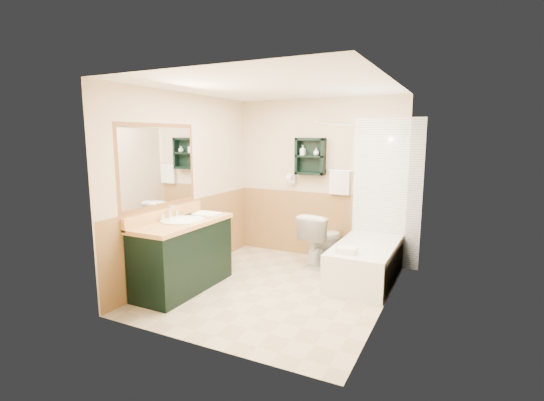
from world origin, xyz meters
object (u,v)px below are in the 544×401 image
Objects in this scene: wall_shelf at (310,156)px; soap_bottle_a at (303,153)px; toilet at (322,239)px; vanity_book at (189,207)px; hair_dryer at (292,179)px; bathtub at (366,261)px; vanity at (183,255)px; soap_bottle_b at (316,153)px.

wall_shelf is 0.13m from soap_bottle_a.
wall_shelf is at bearing -29.76° from toilet.
soap_bottle_a is (0.94, 1.55, 0.65)m from vanity_book.
vanity_book is (-0.76, -1.58, -0.25)m from hair_dryer.
soap_bottle_a is at bearing 59.06° from vanity_book.
wall_shelf is 0.46m from hair_dryer.
vanity_book reaches higher than bathtub.
bathtub is (1.92, 1.30, -0.18)m from vanity.
vanity is 2.44m from soap_bottle_b.
bathtub is 0.80m from toilet.
wall_shelf is 2.29× the size of hair_dryer.
soap_bottle_a reaches higher than hair_dryer.
wall_shelf is 0.72× the size of toilet.
vanity_book is 1.88× the size of soap_bottle_b.
vanity_book is (-1.37, -1.29, 0.58)m from toilet.
vanity is 12.24× the size of soap_bottle_b.
soap_bottle_b reaches higher than bathtub.
bathtub is (1.33, -0.62, -0.96)m from hair_dryer.
wall_shelf is 0.41× the size of vanity.
hair_dryer is 0.57m from soap_bottle_b.
bathtub is at bearing 34.15° from vanity.
soap_bottle_a is 0.21m from soap_bottle_b.
bathtub is at bearing -32.55° from soap_bottle_b.
hair_dryer is 1.77m from vanity_book.
wall_shelf reaches higher than soap_bottle_b.
wall_shelf is at bearing -4.76° from hair_dryer.
soap_bottle_b is at bearing 53.67° from vanity_book.
vanity_book is at bearing -115.64° from hair_dryer.
toilet is (0.61, -0.29, -0.82)m from hair_dryer.
toilet is at bearing -25.66° from hair_dryer.
soap_bottle_a is at bearing -9.29° from hair_dryer.
soap_bottle_a is 1.36× the size of soap_bottle_b.
hair_dryer reaches higher than vanity_book.
soap_bottle_a is at bearing -20.53° from toilet.
vanity_book is (-1.06, -1.56, -0.60)m from wall_shelf.
soap_bottle_b is at bearing 0.00° from soap_bottle_a.
vanity_book is 1.39× the size of soap_bottle_a.
vanity is at bearing 64.76° from toilet.
soap_bottle_a reaches higher than toilet.
bathtub is at bearing 166.41° from toilet.
hair_dryer is (-0.30, 0.02, -0.35)m from wall_shelf.
wall_shelf reaches higher than vanity_book.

